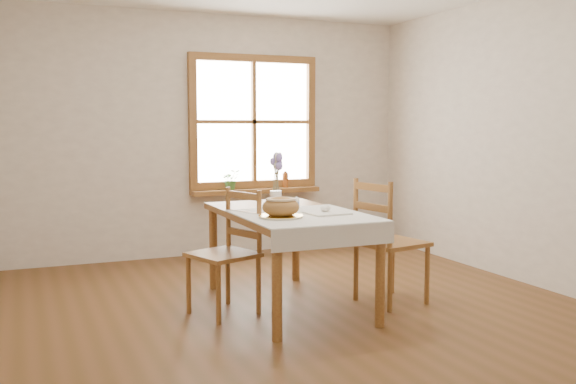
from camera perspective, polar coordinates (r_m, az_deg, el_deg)
name	(u,v)px	position (r m, az deg, el deg)	size (l,w,h in m)	color
ground	(304,316)	(4.87, 1.40, -10.94)	(5.00, 5.00, 0.00)	brown
room_walls	(304,84)	(4.67, 1.45, 9.54)	(4.60, 5.10, 2.65)	silver
window	(254,122)	(7.13, -3.08, 6.25)	(1.46, 0.08, 1.46)	olive
window_sill	(256,191)	(7.11, -2.86, 0.11)	(1.46, 0.20, 0.05)	olive
dining_table	(288,222)	(4.99, 0.00, -2.69)	(0.90, 1.60, 0.75)	olive
table_linen	(304,216)	(4.70, 1.44, -2.12)	(0.91, 0.99, 0.01)	silver
chair_left	(223,253)	(4.83, -5.79, -5.39)	(0.44, 0.46, 0.93)	olive
chair_right	(392,241)	(5.18, 9.21, -4.31)	(0.46, 0.49, 0.99)	olive
bread_plate	(281,217)	(4.56, -0.65, -2.19)	(0.31, 0.31, 0.02)	white
bread_loaf	(281,205)	(4.55, -0.65, -1.18)	(0.27, 0.27, 0.15)	#AC743D
egg_napkin	(327,213)	(4.76, 3.50, -1.87)	(0.29, 0.25, 0.01)	silver
eggs	(327,209)	(4.76, 3.50, -1.50)	(0.23, 0.20, 0.05)	white
salt_shaker	(294,203)	(5.08, 0.52, -0.98)	(0.04, 0.04, 0.08)	white
pepper_shaker	(297,202)	(5.09, 0.77, -0.93)	(0.05, 0.05, 0.09)	white
flower_vase	(276,198)	(5.37, -1.10, -0.56)	(0.10, 0.10, 0.11)	white
lavender_bouquet	(276,172)	(5.35, -1.11, 1.77)	(0.18, 0.18, 0.33)	#6A599E
potted_plant	(231,182)	(7.00, -5.09, 0.91)	(0.20, 0.22, 0.17)	#3C722D
amber_bottle	(285,179)	(7.22, -0.24, 1.14)	(0.06, 0.06, 0.18)	#9A4C1C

